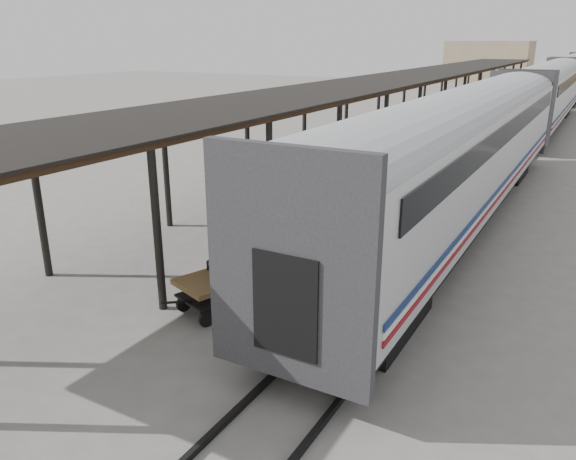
% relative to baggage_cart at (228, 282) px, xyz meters
% --- Properties ---
extents(ground, '(160.00, 160.00, 0.00)m').
position_rel_baggage_cart_xyz_m(ground, '(0.02, 1.14, -0.65)').
color(ground, slate).
rests_on(ground, ground).
extents(train, '(3.45, 76.01, 4.01)m').
position_rel_baggage_cart_xyz_m(train, '(3.21, 34.94, 2.04)').
color(train, silver).
rests_on(train, ground).
extents(canopy, '(4.90, 64.30, 4.15)m').
position_rel_baggage_cart_xyz_m(canopy, '(-3.38, 25.14, 3.36)').
color(canopy, '#422B19').
rests_on(canopy, ground).
extents(rails, '(1.54, 150.00, 0.12)m').
position_rel_baggage_cart_xyz_m(rails, '(3.22, 35.14, -0.59)').
color(rails, black).
rests_on(rails, ground).
extents(building_left, '(12.00, 8.00, 6.00)m').
position_rel_baggage_cart_xyz_m(building_left, '(-9.98, 83.14, 2.35)').
color(building_left, tan).
rests_on(building_left, ground).
extents(baggage_cart, '(1.99, 2.68, 0.86)m').
position_rel_baggage_cart_xyz_m(baggage_cart, '(0.00, 0.00, 0.00)').
color(baggage_cart, brown).
rests_on(baggage_cart, ground).
extents(suitcase_stack, '(1.51, 1.19, 0.44)m').
position_rel_baggage_cart_xyz_m(suitcase_stack, '(0.02, 0.39, 0.39)').
color(suitcase_stack, '#353537').
rests_on(suitcase_stack, baggage_cart).
extents(luggage_tug, '(1.22, 1.77, 1.45)m').
position_rel_baggage_cart_xyz_m(luggage_tug, '(-1.13, 16.96, 0.02)').
color(luggage_tug, maroon).
rests_on(luggage_tug, ground).
extents(porter, '(0.52, 0.74, 1.92)m').
position_rel_baggage_cart_xyz_m(porter, '(0.25, -0.65, 1.17)').
color(porter, navy).
rests_on(porter, baggage_cart).
extents(pedestrian, '(1.22, 0.64, 1.98)m').
position_rel_baggage_cart_xyz_m(pedestrian, '(-3.71, 18.37, 0.34)').
color(pedestrian, black).
rests_on(pedestrian, ground).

